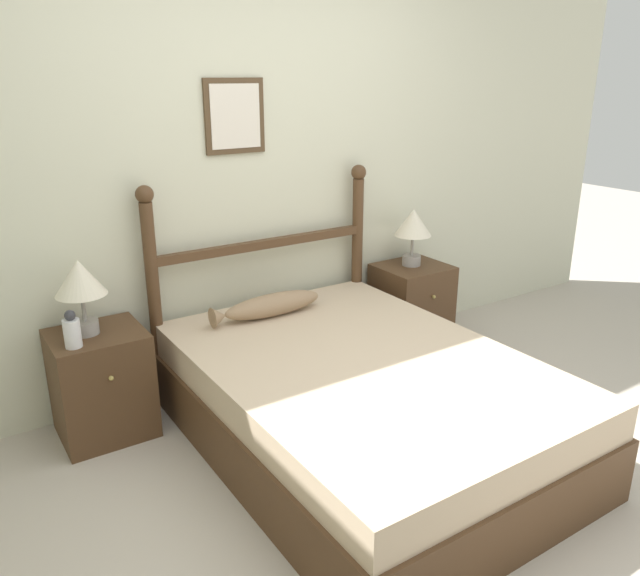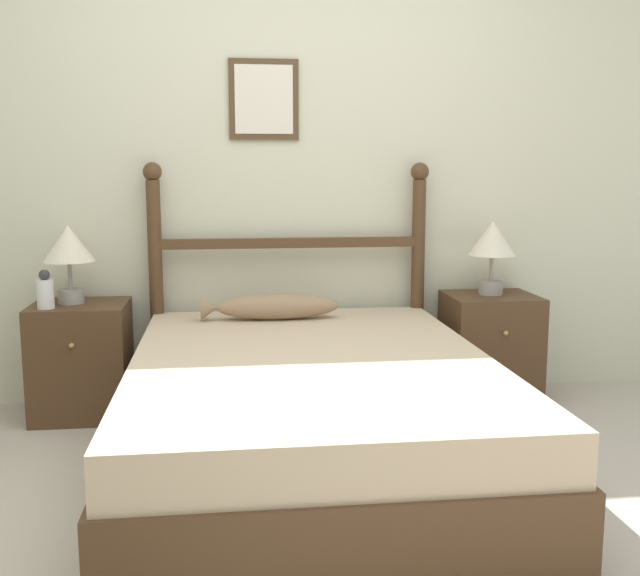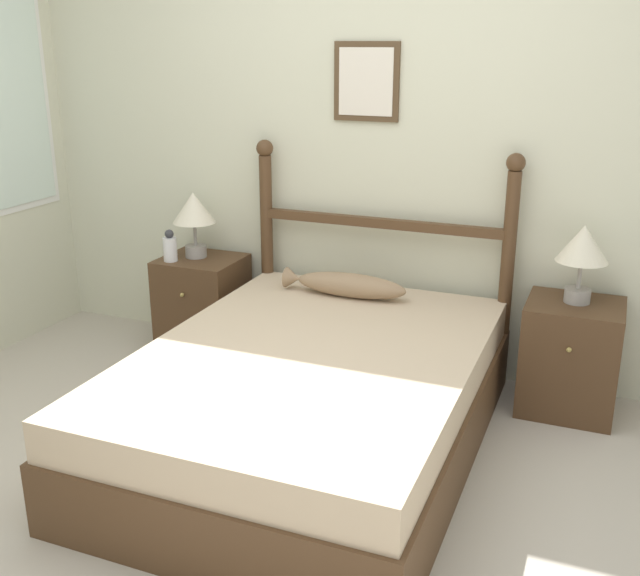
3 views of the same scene
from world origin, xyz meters
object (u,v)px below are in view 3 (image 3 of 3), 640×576
Objects in this scene: table_lamp_left at (194,212)px; fish_pillow at (346,285)px; nightstand_right at (570,357)px; table_lamp_right at (583,248)px; nightstand_left at (203,304)px; bed at (311,399)px; bottle at (170,247)px.

table_lamp_left is 0.57× the size of fish_pillow.
nightstand_right is 1.47× the size of table_lamp_right.
table_lamp_right is 1.19m from fish_pillow.
fish_pillow reaches higher than nightstand_left.
bottle is (-1.17, 0.71, 0.41)m from bed.
table_lamp_right is (2.12, 0.00, 0.00)m from table_lamp_left.
nightstand_left is at bearing -21.89° from table_lamp_left.
bottle reaches higher than bed.
bottle is (-2.21, -0.13, -0.19)m from table_lamp_right.
nightstand_right is 2.19m from table_lamp_left.
table_lamp_right is (-0.00, 0.02, 0.55)m from nightstand_right.
table_lamp_right is 2.06× the size of bottle.
bed is at bearing -141.07° from table_lamp_right.
fish_pillow is at bearing -5.34° from nightstand_left.
table_lamp_left is at bearing 158.11° from nightstand_left.
table_lamp_right reaches higher than nightstand_right.
bed is 5.28× the size of table_lamp_right.
bed is 1.43m from bottle.
table_lamp_left is at bearing -179.89° from table_lamp_right.
bottle is at bearing -138.08° from nightstand_left.
nightstand_right is at bearing -0.41° from table_lamp_left.
bottle is at bearing -178.54° from fish_pillow.
bottle is 1.07m from fish_pillow.
nightstand_left is 0.40m from bottle.
table_lamp_left reaches higher than fish_pillow.
table_lamp_left is (-1.08, 0.84, 0.60)m from bed.
nightstand_left is at bearing 141.71° from bed.
bed is 3.59× the size of nightstand_left.
table_lamp_left is 1.00× the size of table_lamp_right.
table_lamp_right is at bearing 0.52° from nightstand_left.
nightstand_left is 3.04× the size of bottle.
bed is 1.46m from table_lamp_right.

